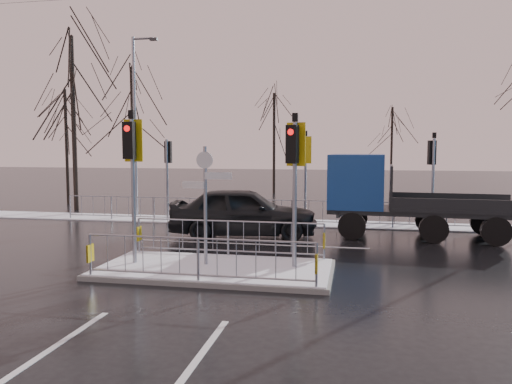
% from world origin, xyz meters
% --- Properties ---
extents(ground, '(120.00, 120.00, 0.00)m').
position_xyz_m(ground, '(0.00, 0.00, 0.00)').
color(ground, black).
rests_on(ground, ground).
extents(snow_verge, '(30.00, 2.00, 0.04)m').
position_xyz_m(snow_verge, '(0.00, 8.60, 0.02)').
color(snow_verge, white).
rests_on(snow_verge, ground).
extents(lane_markings, '(8.00, 11.38, 0.01)m').
position_xyz_m(lane_markings, '(0.00, -0.33, 0.00)').
color(lane_markings, silver).
rests_on(lane_markings, ground).
extents(traffic_island, '(6.00, 3.04, 4.15)m').
position_xyz_m(traffic_island, '(-0.01, 0.01, 0.39)').
color(traffic_island, slate).
rests_on(traffic_island, ground).
extents(far_kerb_fixtures, '(18.00, 0.65, 3.83)m').
position_xyz_m(far_kerb_fixtures, '(0.29, 8.09, 1.02)').
color(far_kerb_fixtures, gray).
rests_on(far_kerb_fixtures, ground).
extents(car_far_lane, '(5.51, 2.91, 1.79)m').
position_xyz_m(car_far_lane, '(-0.39, 5.12, 0.89)').
color(car_far_lane, black).
rests_on(car_far_lane, ground).
extents(flatbed_truck, '(6.45, 2.64, 2.94)m').
position_xyz_m(flatbed_truck, '(4.48, 6.25, 1.56)').
color(flatbed_truck, black).
rests_on(flatbed_truck, ground).
extents(tree_near_a, '(4.75, 4.75, 8.97)m').
position_xyz_m(tree_near_a, '(-10.50, 11.00, 6.11)').
color(tree_near_a, black).
rests_on(tree_near_a, ground).
extents(tree_near_b, '(4.00, 4.00, 7.55)m').
position_xyz_m(tree_near_b, '(-8.00, 12.50, 5.15)').
color(tree_near_b, black).
rests_on(tree_near_b, ground).
extents(tree_near_c, '(3.50, 3.50, 6.61)m').
position_xyz_m(tree_near_c, '(-12.50, 13.50, 4.50)').
color(tree_near_c, black).
rests_on(tree_near_c, ground).
extents(tree_far_a, '(3.75, 3.75, 7.08)m').
position_xyz_m(tree_far_a, '(-2.00, 22.00, 4.82)').
color(tree_far_a, black).
rests_on(tree_far_a, ground).
extents(tree_far_b, '(3.25, 3.25, 6.14)m').
position_xyz_m(tree_far_b, '(6.00, 24.00, 4.18)').
color(tree_far_b, black).
rests_on(tree_far_b, ground).
extents(street_lamp_left, '(1.25, 0.18, 8.20)m').
position_xyz_m(street_lamp_left, '(-6.43, 9.50, 4.49)').
color(street_lamp_left, gray).
rests_on(street_lamp_left, ground).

